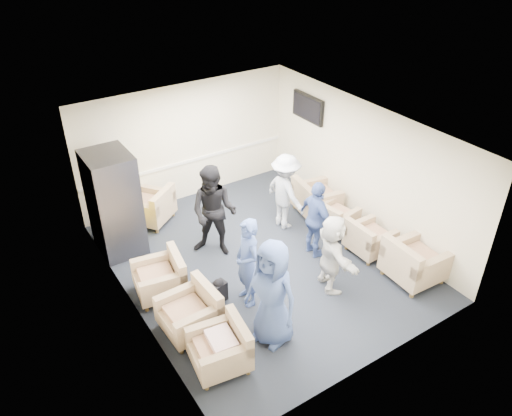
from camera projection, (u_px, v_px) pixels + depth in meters
floor at (260, 261)px, 9.67m from camera, size 6.00×6.00×0.00m
ceiling at (261, 132)px, 8.24m from camera, size 6.00×6.00×0.00m
back_wall at (186, 143)px, 11.09m from camera, size 5.00×0.02×2.70m
front_wall at (381, 297)px, 6.82m from camera, size 5.00×0.02×2.70m
left_wall at (127, 246)px, 7.80m from camera, size 0.02×6.00×2.70m
right_wall at (363, 167)px, 10.11m from camera, size 0.02×6.00×2.70m
chair_rail at (188, 161)px, 11.31m from camera, size 4.98×0.04×0.06m
tv at (308, 108)px, 10.99m from camera, size 0.10×1.00×0.58m
armchair_left_near at (222, 349)px, 7.37m from camera, size 0.91×0.91×0.64m
armchair_left_mid at (192, 313)px, 7.98m from camera, size 0.87×0.87×0.67m
armchair_left_far at (163, 278)px, 8.73m from camera, size 0.94×0.94×0.65m
armchair_right_near at (412, 264)px, 9.01m from camera, size 0.95×0.95×0.73m
armchair_right_midnear at (368, 240)px, 9.74m from camera, size 0.77×0.77×0.61m
armchair_right_midfar at (334, 219)px, 10.39m from camera, size 0.86×0.86×0.60m
armchair_right_far at (314, 199)px, 10.96m from camera, size 0.99×0.99×0.69m
armchair_corner at (152, 208)px, 10.67m from camera, size 1.20×1.20×0.69m
vending_machine at (114, 203)px, 9.49m from camera, size 0.84×0.98×2.08m
backpack at (219, 290)px, 8.61m from camera, size 0.29×0.23×0.45m
pillow at (221, 340)px, 7.28m from camera, size 0.42×0.52×0.14m
person_front_left at (272, 293)px, 7.51m from camera, size 0.84×1.04×1.85m
person_mid_left at (248, 263)px, 8.30m from camera, size 0.44×0.63×1.65m
person_back_left at (214, 212)px, 9.43m from camera, size 1.14×1.15×1.87m
person_back_right at (285, 192)px, 10.28m from camera, size 0.68×1.11×1.66m
person_mid_right at (316, 220)px, 9.45m from camera, size 0.44×0.95×1.59m
person_front_right at (332, 253)px, 8.65m from camera, size 0.84×1.45×1.49m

